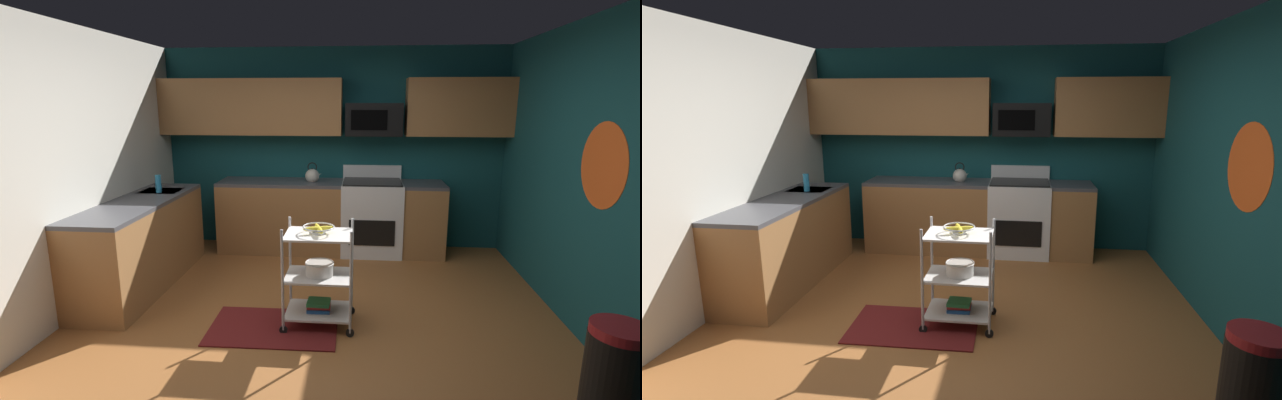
{
  "view_description": "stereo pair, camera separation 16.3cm",
  "coord_description": "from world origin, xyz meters",
  "views": [
    {
      "loc": [
        0.38,
        -3.5,
        1.93
      ],
      "look_at": [
        0.02,
        0.44,
        1.05
      ],
      "focal_mm": 25.12,
      "sensor_mm": 36.0,
      "label": 1
    },
    {
      "loc": [
        0.55,
        -3.48,
        1.93
      ],
      "look_at": [
        0.02,
        0.44,
        1.05
      ],
      "focal_mm": 25.12,
      "sensor_mm": 36.0,
      "label": 2
    }
  ],
  "objects": [
    {
      "name": "wall_back",
      "position": [
        0.0,
        2.43,
        1.3
      ],
      "size": [
        4.52,
        0.06,
        2.6
      ],
      "primitive_type": "cube",
      "color": "#14474C",
      "rests_on": "ground"
    },
    {
      "name": "floor_rug",
      "position": [
        -0.35,
        0.0,
        0.01
      ],
      "size": [
        1.11,
        0.72,
        0.01
      ],
      "primitive_type": "cube",
      "rotation": [
        0.0,
        0.0,
        0.02
      ],
      "color": "maroon",
      "rests_on": "ground"
    },
    {
      "name": "fruit_bowl",
      "position": [
        0.04,
        0.12,
        0.88
      ],
      "size": [
        0.27,
        0.27,
        0.07
      ],
      "color": "silver",
      "rests_on": "rolling_cart"
    },
    {
      "name": "rolling_cart",
      "position": [
        0.04,
        0.12,
        0.45
      ],
      "size": [
        0.63,
        0.44,
        0.91
      ],
      "color": "silver",
      "rests_on": "ground"
    },
    {
      "name": "book_stack",
      "position": [
        0.04,
        0.12,
        0.17
      ],
      "size": [
        0.21,
        0.17,
        0.09
      ],
      "color": "#1E4C8C",
      "rests_on": "rolling_cart"
    },
    {
      "name": "wall_flower_decal",
      "position": [
        2.2,
        0.03,
        1.45
      ],
      "size": [
        0.0,
        0.66,
        0.66
      ],
      "primitive_type": "cylinder",
      "rotation": [
        0.0,
        1.57,
        0.0
      ],
      "color": "#E5591E"
    },
    {
      "name": "trash_can",
      "position": [
        1.9,
        -0.99,
        0.33
      ],
      "size": [
        0.34,
        0.42,
        0.66
      ],
      "color": "black",
      "rests_on": "ground"
    },
    {
      "name": "microwave",
      "position": [
        0.53,
        2.21,
        1.7
      ],
      "size": [
        0.7,
        0.39,
        0.4
      ],
      "color": "black"
    },
    {
      "name": "dish_soap_bottle",
      "position": [
        -1.88,
        1.24,
        1.02
      ],
      "size": [
        0.06,
        0.06,
        0.2
      ],
      "primitive_type": "cylinder",
      "color": "#2D8CBF",
      "rests_on": "counter_run"
    },
    {
      "name": "wall_left",
      "position": [
        -2.23,
        0.0,
        1.3
      ],
      "size": [
        0.06,
        4.8,
        2.6
      ],
      "primitive_type": "cube",
      "color": "silver",
      "rests_on": "ground"
    },
    {
      "name": "mixing_bowl_large",
      "position": [
        0.04,
        0.12,
        0.52
      ],
      "size": [
        0.25,
        0.25,
        0.11
      ],
      "color": "silver",
      "rests_on": "rolling_cart"
    },
    {
      "name": "wall_right",
      "position": [
        2.23,
        0.0,
        1.3
      ],
      "size": [
        0.06,
        4.8,
        2.6
      ],
      "primitive_type": "cube",
      "color": "#14474C",
      "rests_on": "ground"
    },
    {
      "name": "floor",
      "position": [
        0.0,
        0.0,
        -0.02
      ],
      "size": [
        4.4,
        4.8,
        0.04
      ],
      "primitive_type": "cube",
      "color": "#995B2D",
      "rests_on": "ground"
    },
    {
      "name": "oven_range",
      "position": [
        0.53,
        2.1,
        0.48
      ],
      "size": [
        0.76,
        0.65,
        1.1
      ],
      "color": "white",
      "rests_on": "ground"
    },
    {
      "name": "upper_cabinets",
      "position": [
        -0.12,
        2.23,
        1.85
      ],
      "size": [
        4.4,
        0.33,
        0.7
      ],
      "color": "#9E6B3D"
    },
    {
      "name": "kettle",
      "position": [
        -0.23,
        2.1,
        1.0
      ],
      "size": [
        0.21,
        0.18,
        0.26
      ],
      "color": "beige",
      "rests_on": "counter_run"
    },
    {
      "name": "counter_run",
      "position": [
        -0.79,
        1.57,
        0.46
      ],
      "size": [
        3.63,
        2.58,
        0.92
      ],
      "color": "#9E6B3D",
      "rests_on": "ground"
    }
  ]
}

